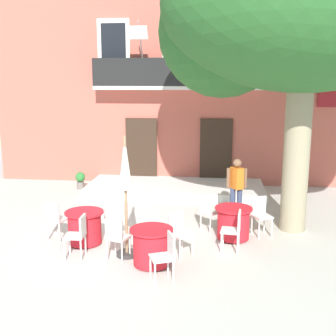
{
  "coord_description": "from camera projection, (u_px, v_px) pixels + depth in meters",
  "views": [
    {
      "loc": [
        2.07,
        -9.82,
        3.68
      ],
      "look_at": [
        0.82,
        1.45,
        1.3
      ],
      "focal_mm": 46.24,
      "sensor_mm": 36.0,
      "label": 1
    }
  ],
  "objects": [
    {
      "name": "cafe_chair_near_tree_1",
      "position": [
        116.0,
        236.0,
        8.76
      ],
      "size": [
        0.5,
        0.5,
        0.91
      ],
      "color": "silver",
      "rests_on": "ground"
    },
    {
      "name": "ground_plane",
      "position": [
        128.0,
        232.0,
        10.53
      ],
      "size": [
        120.0,
        120.0,
        0.0
      ],
      "primitive_type": "plane",
      "color": "beige"
    },
    {
      "name": "cafe_chair_near_tree_0",
      "position": [
        179.0,
        231.0,
        9.06
      ],
      "size": [
        0.57,
        0.57,
        0.91
      ],
      "color": "silver",
      "rests_on": "ground"
    },
    {
      "name": "cafe_chair_middle_0",
      "position": [
        209.0,
        210.0,
        10.47
      ],
      "size": [
        0.57,
        0.57,
        0.91
      ],
      "color": "silver",
      "rests_on": "ground"
    },
    {
      "name": "cafe_chair_near_tree_2",
      "position": [
        166.0,
        254.0,
        7.86
      ],
      "size": [
        0.52,
        0.52,
        0.91
      ],
      "color": "silver",
      "rests_on": "ground"
    },
    {
      "name": "cafe_chair_middle_2",
      "position": [
        261.0,
        213.0,
        10.24
      ],
      "size": [
        0.53,
        0.53,
        0.91
      ],
      "color": "silver",
      "rests_on": "ground"
    },
    {
      "name": "plane_tree",
      "position": [
        300.0,
        11.0,
        9.7
      ],
      "size": [
        6.69,
        5.87,
        7.24
      ],
      "color": "gray",
      "rests_on": "ground"
    },
    {
      "name": "cafe_table_near_tree",
      "position": [
        152.0,
        246.0,
        8.58
      ],
      "size": [
        0.86,
        0.86,
        0.76
      ],
      "color": "red",
      "rests_on": "ground"
    },
    {
      "name": "cafe_chair_front_0",
      "position": [
        78.0,
        233.0,
        8.91
      ],
      "size": [
        0.41,
        0.41,
        0.91
      ],
      "color": "silver",
      "rests_on": "ground"
    },
    {
      "name": "cafe_chair_front_2",
      "position": [
        56.0,
        218.0,
        9.9
      ],
      "size": [
        0.51,
        0.51,
        0.91
      ],
      "color": "silver",
      "rests_on": "ground"
    },
    {
      "name": "pedestrian_near_entrance",
      "position": [
        237.0,
        185.0,
        11.35
      ],
      "size": [
        0.53,
        0.4,
        1.61
      ],
      "color": "#384260",
      "rests_on": "ground"
    },
    {
      "name": "entrance_step_platform",
      "position": [
        175.0,
        188.0,
        14.16
      ],
      "size": [
        5.71,
        2.3,
        0.25
      ],
      "primitive_type": "cube",
      "color": "silver",
      "rests_on": "ground"
    },
    {
      "name": "cafe_table_front",
      "position": [
        85.0,
        227.0,
        9.68
      ],
      "size": [
        0.86,
        0.86,
        0.76
      ],
      "color": "red",
      "rests_on": "ground"
    },
    {
      "name": "ground_planter_left",
      "position": [
        80.0,
        179.0,
        14.5
      ],
      "size": [
        0.32,
        0.32,
        0.58
      ],
      "color": "slate",
      "rests_on": "ground"
    },
    {
      "name": "cafe_umbrella",
      "position": [
        125.0,
        179.0,
        8.76
      ],
      "size": [
        0.44,
        0.44,
        2.55
      ],
      "color": "#997A56",
      "rests_on": "ground"
    },
    {
      "name": "cafe_chair_front_1",
      "position": [
        114.0,
        215.0,
        10.08
      ],
      "size": [
        0.56,
        0.56,
        0.91
      ],
      "color": "silver",
      "rests_on": "ground"
    },
    {
      "name": "cafe_table_middle",
      "position": [
        233.0,
        223.0,
        9.97
      ],
      "size": [
        0.86,
        0.86,
        0.76
      ],
      "color": "red",
      "rests_on": "ground"
    },
    {
      "name": "building_facade",
      "position": [
        183.0,
        76.0,
        16.47
      ],
      "size": [
        13.0,
        5.09,
        7.5
      ],
      "color": "#BC5B4C",
      "rests_on": "ground"
    },
    {
      "name": "cafe_chair_middle_1",
      "position": [
        234.0,
        228.0,
        9.21
      ],
      "size": [
        0.45,
        0.45,
        0.91
      ],
      "color": "silver",
      "rests_on": "ground"
    }
  ]
}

